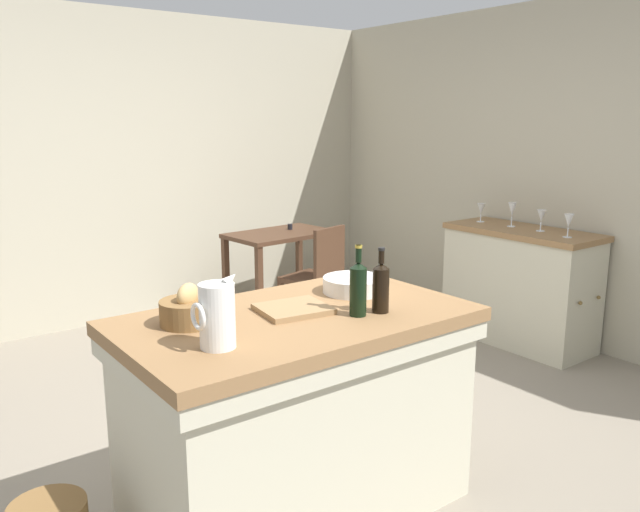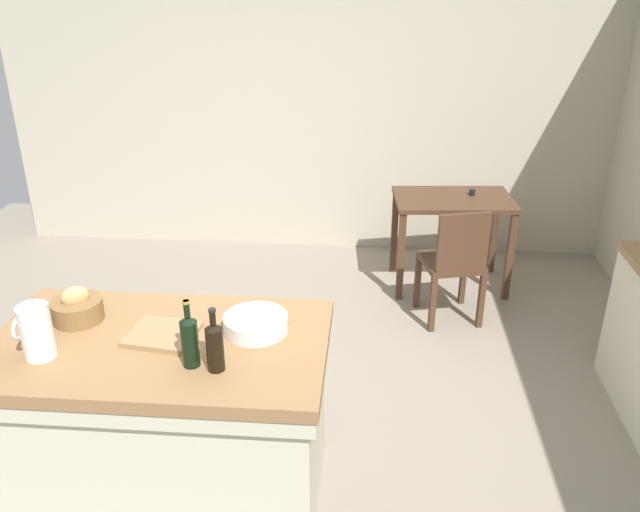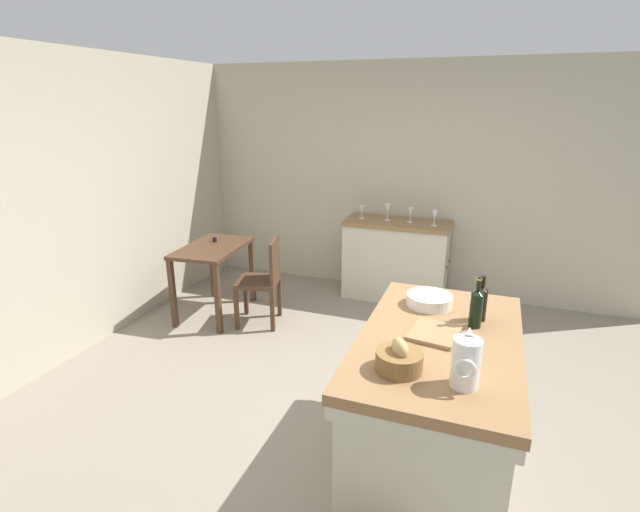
{
  "view_description": "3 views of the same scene",
  "coord_description": "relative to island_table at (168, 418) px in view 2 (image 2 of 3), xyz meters",
  "views": [
    {
      "loc": [
        -1.86,
        -2.75,
        1.73
      ],
      "look_at": [
        0.37,
        0.2,
        0.92
      ],
      "focal_mm": 35.82,
      "sensor_mm": 36.0,
      "label": 1
    },
    {
      "loc": [
        0.52,
        -3.01,
        2.45
      ],
      "look_at": [
        0.26,
        0.23,
        0.96
      ],
      "focal_mm": 36.78,
      "sensor_mm": 36.0,
      "label": 2
    },
    {
      "loc": [
        -2.84,
        -0.82,
        2.16
      ],
      "look_at": [
        0.46,
        0.39,
        1.02
      ],
      "focal_mm": 26.67,
      "sensor_mm": 36.0,
      "label": 3
    }
  ],
  "objects": [
    {
      "name": "island_table",
      "position": [
        0.0,
        0.0,
        0.0
      ],
      "size": [
        1.48,
        0.87,
        0.92
      ],
      "color": "olive",
      "rests_on": "ground"
    },
    {
      "name": "writing_desk",
      "position": [
        1.55,
        2.46,
        0.13
      ],
      "size": [
        0.94,
        0.63,
        0.8
      ],
      "color": "#472D1E",
      "rests_on": "ground"
    },
    {
      "name": "wine_bottle_dark",
      "position": [
        0.3,
        -0.19,
        0.54
      ],
      "size": [
        0.07,
        0.07,
        0.28
      ],
      "color": "black",
      "rests_on": "island_table"
    },
    {
      "name": "wash_bowl",
      "position": [
        0.41,
        0.12,
        0.46
      ],
      "size": [
        0.29,
        0.29,
        0.07
      ],
      "primitive_type": "cylinder",
      "color": "white",
      "rests_on": "island_table"
    },
    {
      "name": "wall_back",
      "position": [
        0.38,
        3.23,
        0.81
      ],
      "size": [
        5.32,
        0.12,
        2.6
      ],
      "primitive_type": "cube",
      "color": "#B2AA93",
      "rests_on": "ground"
    },
    {
      "name": "wine_bottle_amber",
      "position": [
        0.2,
        -0.17,
        0.54
      ],
      "size": [
        0.07,
        0.07,
        0.3
      ],
      "color": "black",
      "rests_on": "island_table"
    },
    {
      "name": "wooden_chair",
      "position": [
        1.51,
        1.87,
        -0.02
      ],
      "size": [
        0.48,
        0.48,
        0.89
      ],
      "color": "#472D1E",
      "rests_on": "ground"
    },
    {
      "name": "ground_plane",
      "position": [
        0.38,
        0.63,
        -0.49
      ],
      "size": [
        6.76,
        6.76,
        0.0
      ],
      "primitive_type": "plane",
      "color": "gray"
    },
    {
      "name": "pitcher",
      "position": [
        -0.45,
        -0.16,
        0.54
      ],
      "size": [
        0.17,
        0.13,
        0.28
      ],
      "color": "white",
      "rests_on": "island_table"
    },
    {
      "name": "cutting_board",
      "position": [
        0.01,
        0.04,
        0.43
      ],
      "size": [
        0.32,
        0.29,
        0.02
      ],
      "primitive_type": "cube",
      "rotation": [
        0.0,
        0.0,
        -0.14
      ],
      "color": "#99754C",
      "rests_on": "island_table"
    },
    {
      "name": "bread_basket",
      "position": [
        -0.42,
        0.15,
        0.48
      ],
      "size": [
        0.23,
        0.23,
        0.17
      ],
      "color": "brown",
      "rests_on": "island_table"
    }
  ]
}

